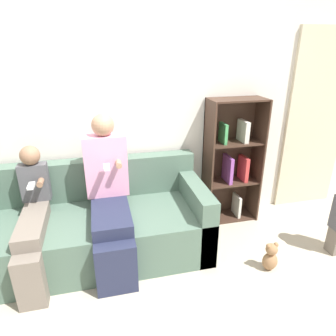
{
  "coord_description": "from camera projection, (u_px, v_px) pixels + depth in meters",
  "views": [
    {
      "loc": [
        -0.06,
        -1.93,
        1.86
      ],
      "look_at": [
        0.55,
        0.6,
        0.79
      ],
      "focal_mm": 32.0,
      "sensor_mm": 36.0,
      "label": 1
    }
  ],
  "objects": [
    {
      "name": "teddy_bear",
      "position": [
        270.0,
        257.0,
        2.63
      ],
      "size": [
        0.14,
        0.11,
        0.28
      ],
      "color": "#936B47",
      "rests_on": "ground_plane"
    },
    {
      "name": "couch",
      "position": [
        88.0,
        228.0,
        2.78
      ],
      "size": [
        2.19,
        0.9,
        0.83
      ],
      "color": "#4C6656",
      "rests_on": "ground_plane"
    },
    {
      "name": "curtain_panel",
      "position": [
        315.0,
        123.0,
        3.46
      ],
      "size": [
        0.75,
        0.04,
        2.05
      ],
      "color": "beige",
      "rests_on": "ground_plane"
    },
    {
      "name": "back_wall",
      "position": [
        102.0,
        110.0,
        2.89
      ],
      "size": [
        10.0,
        0.06,
        2.55
      ],
      "color": "silver",
      "rests_on": "ground_plane"
    },
    {
      "name": "child_seated",
      "position": [
        32.0,
        219.0,
        2.46
      ],
      "size": [
        0.24,
        0.86,
        1.06
      ],
      "color": "#70665B",
      "rests_on": "ground_plane"
    },
    {
      "name": "ground_plane",
      "position": [
        120.0,
        290.0,
        2.45
      ],
      "size": [
        14.0,
        14.0,
        0.0
      ],
      "primitive_type": "plane",
      "color": "#B2A893"
    },
    {
      "name": "bookshelf",
      "position": [
        230.0,
        164.0,
        3.28
      ],
      "size": [
        0.59,
        0.3,
        1.36
      ],
      "color": "#3D281E",
      "rests_on": "ground_plane"
    },
    {
      "name": "adult_seated",
      "position": [
        109.0,
        193.0,
        2.61
      ],
      "size": [
        0.38,
        0.84,
        1.31
      ],
      "color": "#232842",
      "rests_on": "ground_plane"
    }
  ]
}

